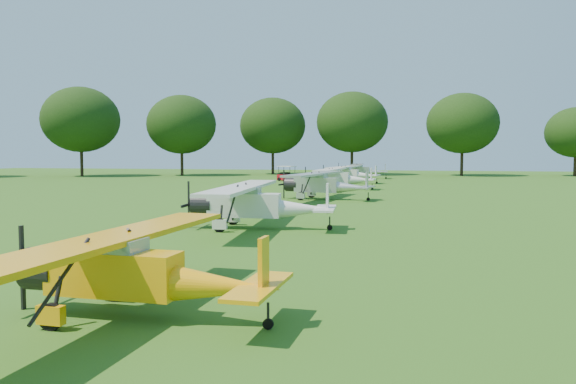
# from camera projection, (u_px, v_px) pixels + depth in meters

# --- Properties ---
(ground) EXTENTS (160.00, 160.00, 0.00)m
(ground) POSITION_uv_depth(u_px,v_px,m) (290.00, 213.00, 31.70)
(ground) COLOR #2D5A16
(ground) RESTS_ON ground
(tree_belt) EXTENTS (137.36, 130.27, 14.52)m
(tree_belt) POSITION_uv_depth(u_px,v_px,m) (355.00, 68.00, 30.55)
(tree_belt) COLOR black
(tree_belt) RESTS_ON ground
(aircraft_2) EXTENTS (5.86, 9.32, 1.84)m
(aircraft_2) POSITION_uv_depth(u_px,v_px,m) (133.00, 267.00, 11.46)
(aircraft_2) COLOR #FEAA0A
(aircraft_2) RESTS_ON ground
(aircraft_3) EXTENTS (6.75, 10.76, 2.12)m
(aircraft_3) POSITION_uv_depth(u_px,v_px,m) (255.00, 201.00, 25.03)
(aircraft_3) COLOR silver
(aircraft_3) RESTS_ON ground
(aircraft_4) EXTENTS (6.81, 10.79, 2.12)m
(aircraft_4) POSITION_uv_depth(u_px,v_px,m) (323.00, 183.00, 40.88)
(aircraft_4) COLOR silver
(aircraft_4) RESTS_ON ground
(aircraft_5) EXTENTS (6.64, 10.56, 2.08)m
(aircraft_5) POSITION_uv_depth(u_px,v_px,m) (337.00, 176.00, 52.41)
(aircraft_5) COLOR silver
(aircraft_5) RESTS_ON ground
(aircraft_6) EXTENTS (6.54, 10.37, 2.03)m
(aircraft_6) POSITION_uv_depth(u_px,v_px,m) (349.00, 173.00, 63.01)
(aircraft_6) COLOR silver
(aircraft_6) RESTS_ON ground
(aircraft_7) EXTENTS (6.56, 10.44, 2.06)m
(aircraft_7) POSITION_uv_depth(u_px,v_px,m) (361.00, 169.00, 74.08)
(aircraft_7) COLOR silver
(aircraft_7) RESTS_ON ground
(golf_cart) EXTENTS (2.43, 1.97, 1.81)m
(golf_cart) POSITION_uv_depth(u_px,v_px,m) (287.00, 176.00, 67.95)
(golf_cart) COLOR #B80D1B
(golf_cart) RESTS_ON ground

